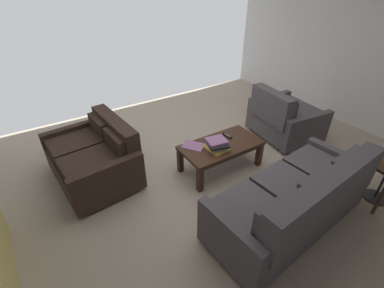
# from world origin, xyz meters

# --- Properties ---
(ground_plane) EXTENTS (5.98, 5.28, 0.01)m
(ground_plane) POSITION_xyz_m (0.00, 0.00, -0.00)
(ground_plane) COLOR tan
(wall_left) EXTENTS (0.12, 5.28, 2.54)m
(wall_left) POSITION_xyz_m (-2.99, 0.00, 1.27)
(wall_left) COLOR silver
(wall_left) RESTS_ON ground
(sofa_main) EXTENTS (1.90, 0.92, 0.88)m
(sofa_main) POSITION_xyz_m (-0.15, 1.31, 0.38)
(sofa_main) COLOR black
(sofa_main) RESTS_ON ground
(loveseat_near) EXTENTS (1.00, 1.33, 0.78)m
(loveseat_near) POSITION_xyz_m (1.33, -0.65, 0.34)
(loveseat_near) COLOR black
(loveseat_near) RESTS_ON ground
(coffee_table) EXTENTS (1.10, 0.57, 0.40)m
(coffee_table) POSITION_xyz_m (-0.15, 0.07, 0.34)
(coffee_table) COLOR #3D2316
(coffee_table) RESTS_ON ground
(end_table) EXTENTS (0.45, 0.45, 0.57)m
(end_table) POSITION_xyz_m (-1.30, 1.52, 0.47)
(end_table) COLOR #472D1C
(end_table) RESTS_ON ground
(armchair_side) EXTENTS (0.99, 1.09, 0.85)m
(armchair_side) POSITION_xyz_m (-1.55, -0.06, 0.36)
(armchair_side) COLOR black
(armchair_side) RESTS_ON ground
(book_stack) EXTENTS (0.32, 0.35, 0.13)m
(book_stack) POSITION_xyz_m (-0.03, 0.12, 0.47)
(book_stack) COLOR #E0CC4C
(book_stack) RESTS_ON coffee_table
(tv_remote) EXTENTS (0.05, 0.16, 0.02)m
(tv_remote) POSITION_xyz_m (-0.35, -0.04, 0.41)
(tv_remote) COLOR black
(tv_remote) RESTS_ON coffee_table
(loose_magazine) EXTENTS (0.33, 0.35, 0.01)m
(loose_magazine) POSITION_xyz_m (0.19, -0.09, 0.41)
(loose_magazine) COLOR #996699
(loose_magazine) RESTS_ON coffee_table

